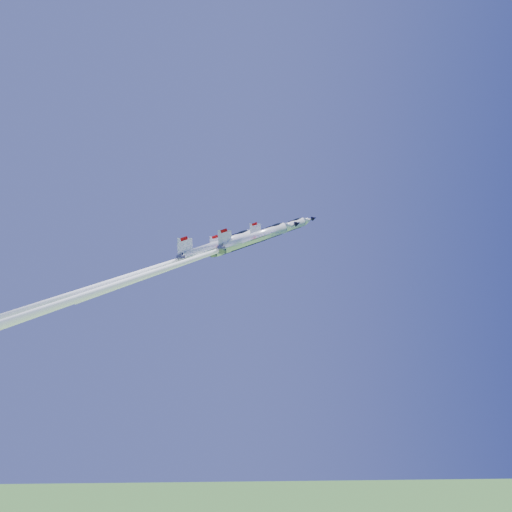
{
  "coord_description": "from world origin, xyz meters",
  "views": [
    {
      "loc": [
        -7.46,
        -101.3,
        54.02
      ],
      "look_at": [
        0.0,
        0.0,
        79.29
      ],
      "focal_mm": 40.0,
      "sensor_mm": 36.0,
      "label": 1
    }
  ],
  "objects": [
    {
      "name": "jet_slot",
      "position": [
        -19.81,
        -2.12,
        75.66
      ],
      "size": [
        39.11,
        14.79,
        32.31
      ],
      "rotation": [
        0.4,
        0.14,
        -1.32
      ],
      "color": "white"
    },
    {
      "name": "jet_lead",
      "position": [
        -8.41,
        -1.63,
        79.19
      ],
      "size": [
        34.41,
        12.75,
        31.14
      ],
      "rotation": [
        0.4,
        0.14,
        -1.32
      ],
      "color": "white"
    },
    {
      "name": "jet_right",
      "position": [
        -21.88,
        -10.78,
        71.91
      ],
      "size": [
        48.23,
        17.37,
        48.94
      ],
      "rotation": [
        0.4,
        0.14,
        -1.32
      ],
      "color": "white"
    },
    {
      "name": "jet_left",
      "position": [
        -22.31,
        2.67,
        74.99
      ],
      "size": [
        46.74,
        16.9,
        46.71
      ],
      "rotation": [
        0.4,
        0.14,
        -1.32
      ],
      "color": "white"
    }
  ]
}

